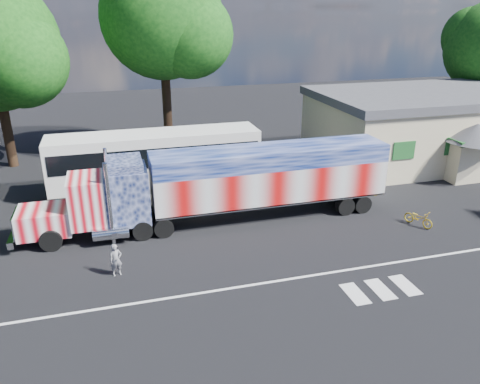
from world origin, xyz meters
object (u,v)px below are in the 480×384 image
object	(u,v)px
tree_n_mid	(164,18)
woman	(116,260)
coach_bus	(156,161)
bicycle	(418,218)
semi_truck	(227,183)

from	to	relation	value
tree_n_mid	woman	bearing A→B (deg)	-105.34
coach_bus	woman	distance (m)	10.46
woman	tree_n_mid	world-z (taller)	tree_n_mid
tree_n_mid	coach_bus	bearing A→B (deg)	-103.99
woman	tree_n_mid	distance (m)	21.16
woman	bicycle	distance (m)	16.06
semi_truck	woman	size ratio (longest dim) A/B	13.36
semi_truck	bicycle	bearing A→B (deg)	-19.61
bicycle	woman	bearing A→B (deg)	158.39
semi_truck	tree_n_mid	xyz separation A→B (m)	(-1.18, 13.91, 8.14)
woman	semi_truck	bearing A→B (deg)	20.78
coach_bus	tree_n_mid	distance (m)	11.91
semi_truck	bicycle	xyz separation A→B (m)	(9.87, -3.52, -1.78)
bicycle	tree_n_mid	world-z (taller)	tree_n_mid
tree_n_mid	bicycle	bearing A→B (deg)	-57.63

